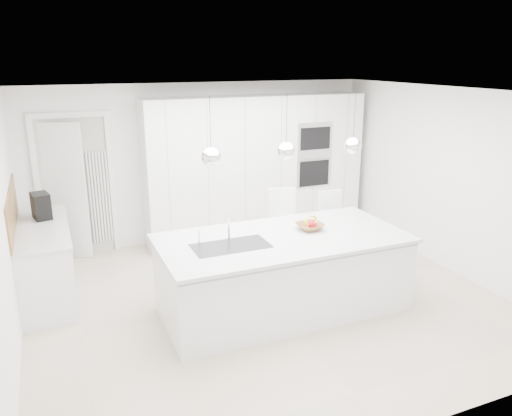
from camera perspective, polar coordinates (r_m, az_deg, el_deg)
name	(u,v)px	position (r m, az deg, el deg)	size (l,w,h in m)	color
floor	(265,300)	(6.26, 1.09, -10.43)	(5.50, 5.50, 0.00)	#C1AF9A
wall_back	(203,162)	(8.07, -6.10, 5.21)	(5.50, 5.50, 0.00)	white
wall_left	(4,234)	(5.35, -26.88, -2.65)	(5.00, 5.00, 0.00)	white
ceiling	(267,93)	(5.57, 1.23, 13.06)	(5.50, 5.50, 0.00)	white
tall_cabinets	(256,168)	(8.08, -0.01, 4.60)	(3.60, 0.60, 2.30)	white
oven_stack	(315,155)	(8.16, 6.71, 6.03)	(0.62, 0.04, 1.05)	#A5A5A8
doorway_frame	(76,188)	(7.78, -19.86, 2.13)	(1.11, 0.08, 2.13)	white
hallway_door	(58,192)	(7.73, -21.66, 1.70)	(0.82, 0.04, 2.00)	white
radiator	(100,198)	(7.83, -17.40, 1.14)	(0.32, 0.04, 1.40)	white
left_base_cabinets	(46,263)	(6.74, -22.88, -5.76)	(0.60, 1.80, 0.86)	white
left_worktop	(41,228)	(6.59, -23.33, -2.14)	(0.62, 1.82, 0.04)	silver
oak_backsplash	(12,210)	(6.53, -26.11, -0.18)	(0.02, 1.80, 0.50)	olive
island_base	(284,276)	(5.87, 3.21, -7.75)	(2.80, 1.20, 0.86)	white
island_worktop	(283,238)	(5.73, 3.06, -3.47)	(2.84, 1.40, 0.04)	silver
island_sink	(231,253)	(5.48, -2.88, -5.14)	(0.84, 0.44, 0.18)	#3F3F42
island_tap	(229,227)	(5.59, -3.13, -2.17)	(0.02, 0.02, 0.30)	white
pendant_left	(211,157)	(5.11, -5.17, 5.84)	(0.20, 0.20, 0.20)	white
pendant_mid	(286,151)	(5.42, 3.46, 6.52)	(0.20, 0.20, 0.20)	white
pendant_right	(353,146)	(5.84, 11.02, 7.00)	(0.20, 0.20, 0.20)	white
fruit_bowl	(310,227)	(5.97, 6.17, -2.12)	(0.32, 0.32, 0.08)	olive
espresso_machine	(41,206)	(6.87, -23.36, 0.22)	(0.20, 0.31, 0.33)	black
bar_stool_left	(286,233)	(6.75, 3.48, -2.90)	(0.39, 0.54, 1.18)	white
bar_stool_right	(334,231)	(7.04, 8.88, -2.64)	(0.36, 0.50, 1.09)	white
apple_a	(311,224)	(5.93, 6.32, -1.88)	(0.09, 0.09, 0.09)	#AD0F1E
apple_b	(313,223)	(6.00, 6.54, -1.73)	(0.08, 0.08, 0.08)	#AD0F1E
apple_c	(312,223)	(6.02, 6.40, -1.68)	(0.07, 0.07, 0.07)	#AD0F1E
banana_bunch	(311,220)	(5.94, 6.29, -1.41)	(0.22, 0.22, 0.03)	yellow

